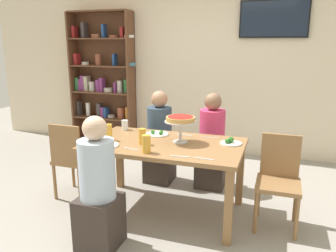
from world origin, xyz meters
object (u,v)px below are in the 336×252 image
object	(u,v)px
bookshelf	(103,79)
chair_head_west	(72,157)
dining_table	(165,152)
beer_glass_amber_short	(109,132)
cutlery_spare_fork	(180,156)
beer_glass_amber_tall	(142,136)
cutlery_knife_near	(130,149)
deep_dish_pizza_stand	(180,121)
diner_near_left	(98,193)
beer_glass_amber_spare	(146,144)
diner_far_left	(160,143)
salad_plate_near_diner	(157,134)
salad_plate_far_diner	(230,142)
cutlery_fork_near	(204,159)
television	(274,19)
diner_far_right	(212,148)
salad_plate_spare	(106,144)
water_glass_clear_near	(125,125)
cutlery_fork_far	(210,138)
chair_head_east	(279,177)
cutlery_knife_far	(184,135)

from	to	relation	value
bookshelf	chair_head_west	world-z (taller)	bookshelf
dining_table	bookshelf	world-z (taller)	bookshelf
dining_table	beer_glass_amber_short	world-z (taller)	beer_glass_amber_short
dining_table	chair_head_west	size ratio (longest dim) A/B	1.78
beer_glass_amber_short	cutlery_spare_fork	world-z (taller)	beer_glass_amber_short
dining_table	beer_glass_amber_tall	world-z (taller)	beer_glass_amber_tall
cutlery_knife_near	deep_dish_pizza_stand	bearing A→B (deg)	55.05
diner_near_left	beer_glass_amber_spare	bearing A→B (deg)	-32.51
diner_far_left	salad_plate_near_diner	world-z (taller)	diner_far_left
diner_near_left	salad_plate_far_diner	world-z (taller)	diner_near_left
chair_head_west	cutlery_knife_near	distance (m)	0.91
diner_near_left	cutlery_knife_near	xyz separation A→B (m)	(0.08, 0.47, 0.25)
chair_head_west	cutlery_fork_near	size ratio (longest dim) A/B	4.83
beer_glass_amber_tall	television	bearing A→B (deg)	64.08
beer_glass_amber_short	salad_plate_far_diner	bearing A→B (deg)	12.71
television	diner_far_right	distance (m)	2.12
television	salad_plate_near_diner	size ratio (longest dim) A/B	3.75
diner_far_right	cutlery_knife_near	distance (m)	1.22
salad_plate_spare	water_glass_clear_near	world-z (taller)	water_glass_clear_near
television	cutlery_knife_near	world-z (taller)	television
deep_dish_pizza_stand	cutlery_fork_far	xyz separation A→B (m)	(0.25, 0.26, -0.22)
water_glass_clear_near	cutlery_spare_fork	world-z (taller)	water_glass_clear_near
diner_far_right	beer_glass_amber_spare	world-z (taller)	diner_far_right
bookshelf	beer_glass_amber_spare	distance (m)	2.95
diner_far_left	salad_plate_spare	distance (m)	1.05
diner_far_left	chair_head_west	xyz separation A→B (m)	(-0.75, -0.77, -0.01)
diner_near_left	salad_plate_near_diner	distance (m)	1.06
cutlery_fork_near	cutlery_knife_near	world-z (taller)	same
cutlery_fork_near	salad_plate_near_diner	bearing A→B (deg)	141.09
deep_dish_pizza_stand	cutlery_fork_far	bearing A→B (deg)	46.34
chair_head_east	cutlery_knife_far	world-z (taller)	chair_head_east
chair_head_west	cutlery_knife_far	xyz separation A→B (m)	(1.18, 0.37, 0.26)
dining_table	beer_glass_amber_short	xyz separation A→B (m)	(-0.57, -0.10, 0.18)
salad_plate_near_diner	chair_head_west	bearing A→B (deg)	-161.90
deep_dish_pizza_stand	chair_head_east	bearing A→B (deg)	2.38
bookshelf	beer_glass_amber_short	xyz separation A→B (m)	(1.25, -2.11, -0.29)
deep_dish_pizza_stand	beer_glass_amber_short	bearing A→B (deg)	-167.11
dining_table	beer_glass_amber_spare	bearing A→B (deg)	-99.57
salad_plate_far_diner	cutlery_knife_near	distance (m)	0.98
chair_head_west	salad_plate_far_diner	bearing A→B (deg)	7.12
salad_plate_spare	salad_plate_far_diner	bearing A→B (deg)	21.48
diner_far_left	cutlery_knife_near	bearing A→B (deg)	4.64
salad_plate_spare	beer_glass_amber_short	xyz separation A→B (m)	(-0.06, 0.18, 0.07)
diner_far_left	cutlery_fork_far	size ratio (longest dim) A/B	6.39
cutlery_fork_far	cutlery_spare_fork	xyz separation A→B (m)	(-0.13, -0.68, 0.00)
deep_dish_pizza_stand	bookshelf	bearing A→B (deg)	135.18
diner_far_right	cutlery_fork_far	size ratio (longest dim) A/B	6.39
salad_plate_spare	cutlery_knife_near	distance (m)	0.27
diner_near_left	salad_plate_spare	size ratio (longest dim) A/B	4.52
diner_far_right	salad_plate_spare	bearing A→B (deg)	-38.61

